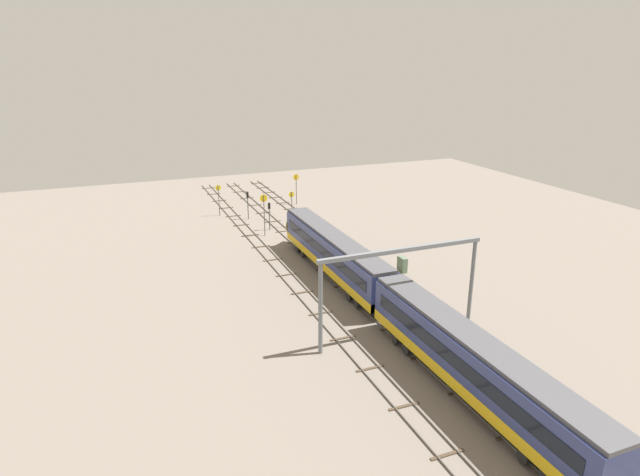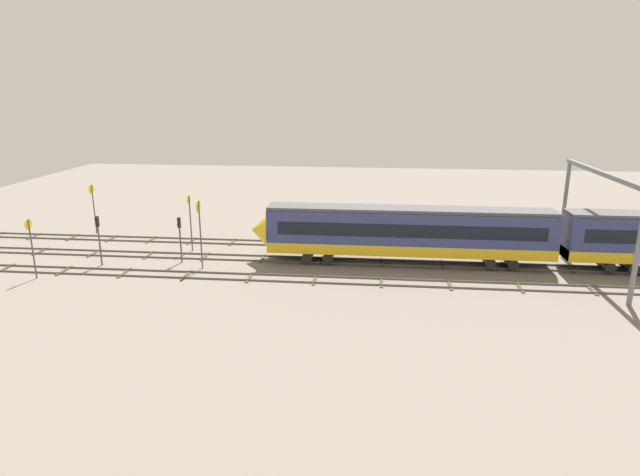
% 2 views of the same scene
% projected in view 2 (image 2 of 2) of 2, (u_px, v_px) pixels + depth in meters
% --- Properties ---
extents(ground_plane, '(115.49, 115.49, 0.00)m').
position_uv_depth(ground_plane, '(381.00, 263.00, 46.28)').
color(ground_plane, slate).
extents(track_near_foreground, '(99.49, 2.40, 0.16)m').
position_uv_depth(track_near_foreground, '(381.00, 246.00, 50.94)').
color(track_near_foreground, '#59544C').
rests_on(track_near_foreground, ground).
extents(track_with_train, '(99.49, 2.40, 0.16)m').
position_uv_depth(track_with_train, '(381.00, 262.00, 46.26)').
color(track_with_train, '#59544C').
rests_on(track_with_train, ground).
extents(track_middle, '(99.49, 2.40, 0.16)m').
position_uv_depth(track_middle, '(381.00, 282.00, 41.57)').
color(track_middle, '#59544C').
rests_on(track_middle, ground).
extents(train, '(50.40, 3.24, 4.80)m').
position_uv_depth(train, '(552.00, 238.00, 44.16)').
color(train, navy).
rests_on(train, ground).
extents(overhead_gantry, '(0.40, 15.42, 8.31)m').
position_uv_depth(overhead_gantry, '(599.00, 199.00, 42.71)').
color(overhead_gantry, slate).
rests_on(overhead_gantry, ground).
extents(speed_sign_near_foreground, '(0.14, 1.00, 5.17)m').
position_uv_depth(speed_sign_near_foreground, '(93.00, 201.00, 54.83)').
color(speed_sign_near_foreground, '#4C4C51').
rests_on(speed_sign_near_foreground, ground).
extents(speed_sign_mid_trackside, '(0.14, 0.86, 4.89)m').
position_uv_depth(speed_sign_mid_trackside, '(31.00, 241.00, 41.69)').
color(speed_sign_mid_trackside, '#4C4C51').
rests_on(speed_sign_mid_trackside, ground).
extents(speed_sign_far_trackside, '(0.14, 0.83, 5.27)m').
position_uv_depth(speed_sign_far_trackside, '(190.00, 216.00, 48.94)').
color(speed_sign_far_trackside, '#4C4C51').
rests_on(speed_sign_far_trackside, ground).
extents(speed_sign_distant_end, '(0.14, 1.03, 5.86)m').
position_uv_depth(speed_sign_distant_end, '(200.00, 224.00, 43.84)').
color(speed_sign_distant_end, '#4C4C51').
rests_on(speed_sign_distant_end, ground).
extents(signal_light_trackside_approach, '(0.31, 0.32, 4.30)m').
position_uv_depth(signal_light_trackside_approach, '(98.00, 233.00, 44.96)').
color(signal_light_trackside_approach, '#4C4C51').
rests_on(signal_light_trackside_approach, ground).
extents(signal_light_trackside_departure, '(0.31, 0.32, 4.02)m').
position_uv_depth(signal_light_trackside_departure, '(180.00, 233.00, 45.74)').
color(signal_light_trackside_departure, '#4C4C51').
rests_on(signal_light_trackside_departure, ground).
extents(relay_cabinet, '(1.43, 0.61, 1.73)m').
position_uv_depth(relay_cabinet, '(420.00, 231.00, 53.24)').
color(relay_cabinet, '#597259').
rests_on(relay_cabinet, ground).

